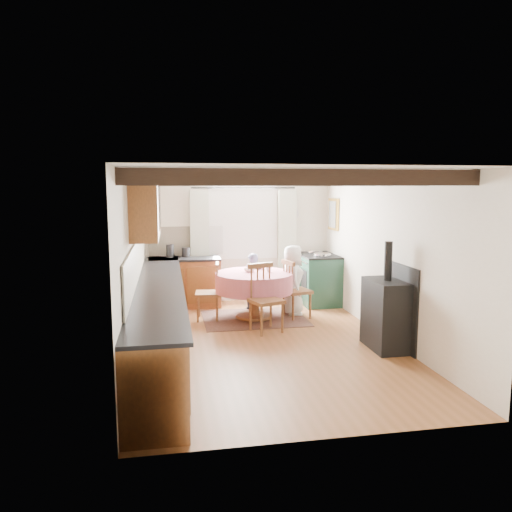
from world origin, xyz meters
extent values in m
cube|color=#925832|center=(0.00, 0.00, 0.00)|extent=(3.60, 5.50, 0.00)
cube|color=white|center=(0.00, 0.00, 2.40)|extent=(3.60, 5.50, 0.00)
cube|color=silver|center=(0.00, 2.75, 1.20)|extent=(3.60, 0.00, 2.40)
cube|color=silver|center=(0.00, -2.75, 1.20)|extent=(3.60, 0.00, 2.40)
cube|color=silver|center=(-1.80, 0.00, 1.20)|extent=(0.00, 5.50, 2.40)
cube|color=silver|center=(1.80, 0.00, 1.20)|extent=(0.00, 5.50, 2.40)
cube|color=black|center=(0.00, -2.00, 2.31)|extent=(3.60, 0.16, 0.16)
cube|color=black|center=(0.00, -1.00, 2.31)|extent=(3.60, 0.16, 0.16)
cube|color=black|center=(0.00, 0.00, 2.31)|extent=(3.60, 0.16, 0.16)
cube|color=black|center=(0.00, 1.00, 2.31)|extent=(3.60, 0.16, 0.16)
cube|color=black|center=(0.00, 2.00, 2.31)|extent=(3.60, 0.16, 0.16)
cube|color=beige|center=(-1.78, 0.30, 1.20)|extent=(0.02, 4.50, 0.55)
cube|color=beige|center=(-1.00, 2.73, 1.20)|extent=(1.40, 0.02, 0.55)
cube|color=#995627|center=(-1.50, 0.00, 0.44)|extent=(0.60, 5.30, 0.88)
cube|color=#995627|center=(-1.05, 2.45, 0.44)|extent=(1.30, 0.60, 0.88)
cube|color=black|center=(-1.48, 0.00, 0.90)|extent=(0.64, 5.30, 0.04)
cube|color=black|center=(-1.05, 2.43, 0.90)|extent=(1.30, 0.64, 0.04)
cube|color=#995627|center=(-1.63, 1.20, 1.95)|extent=(0.34, 1.80, 0.90)
cube|color=#995627|center=(-1.63, -0.30, 1.90)|extent=(0.34, 0.90, 0.70)
cube|color=white|center=(0.10, 2.73, 1.60)|extent=(1.34, 0.03, 1.54)
cube|color=white|center=(0.10, 2.74, 1.60)|extent=(1.20, 0.01, 1.40)
cube|color=#ADBB8E|center=(-0.75, 2.65, 1.10)|extent=(0.35, 0.10, 2.10)
cube|color=#ADBB8E|center=(0.95, 2.65, 1.10)|extent=(0.35, 0.10, 2.10)
cylinder|color=black|center=(0.10, 2.65, 2.20)|extent=(2.00, 0.03, 0.03)
cube|color=gold|center=(1.77, 2.30, 1.70)|extent=(0.04, 0.50, 0.60)
cylinder|color=silver|center=(1.05, 2.72, 1.70)|extent=(0.30, 0.02, 0.30)
cube|color=#39281C|center=(0.07, 1.34, 0.01)|extent=(1.72, 1.34, 0.01)
imported|color=#3F445E|center=(0.15, 2.01, 0.52)|extent=(0.42, 0.32, 1.03)
imported|color=silver|center=(0.77, 1.50, 0.61)|extent=(0.43, 0.63, 1.22)
imported|color=silver|center=(0.21, 1.72, 0.81)|extent=(0.27, 0.27, 0.05)
imported|color=silver|center=(0.01, 1.45, 0.82)|extent=(0.26, 0.26, 0.06)
imported|color=silver|center=(0.32, 1.37, 0.84)|extent=(0.11, 0.11, 0.10)
cylinder|color=#262628|center=(-1.31, 2.51, 1.04)|extent=(0.14, 0.14, 0.24)
cylinder|color=#262628|center=(-1.01, 2.54, 1.01)|extent=(0.16, 0.16, 0.18)
camera|label=1|loc=(-1.36, -6.67, 2.22)|focal=34.60mm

